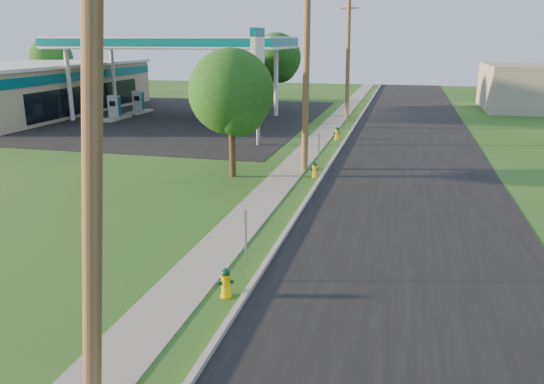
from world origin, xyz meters
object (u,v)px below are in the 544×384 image
Objects in this scene: fuel_pump_ne at (221,114)px; tree_verge at (233,96)px; fuel_pump_nw at (115,111)px; tree_back at (52,60)px; price_pylon at (258,53)px; hydrant_far at (337,133)px; fuel_pump_se at (237,108)px; hydrant_near at (226,283)px; utility_pole_far at (348,58)px; utility_pole_mid at (306,67)px; tree_lot at (277,60)px; hydrant_mid at (315,170)px; utility_pole_near at (92,134)px; fuel_pump_sw at (139,105)px; car_silver at (227,109)px.

tree_verge reaches higher than fuel_pump_ne.
fuel_pump_nw is 17.20m from tree_back.
price_pylon is 7.99m from tree_verge.
fuel_pump_se is at bearing 137.83° from hydrant_far.
hydrant_near is at bearing -76.84° from price_pylon.
fuel_pump_se is at bearing -173.59° from utility_pole_far.
utility_pole_mid is 14.51m from hydrant_near.
price_pylon reaches higher than fuel_pump_nw.
tree_back is (-13.03, 10.67, 3.47)m from fuel_pump_nw.
utility_pole_far is (0.00, 18.00, -0.15)m from utility_pole_mid.
fuel_pump_se is 7.78m from tree_lot.
hydrant_mid is (7.80, -24.98, -4.03)m from tree_lot.
fuel_pump_nw is 16.57m from price_pylon.
utility_pole_near reaches higher than tree_verge.
utility_pole_near is 1.46× the size of tree_back.
hydrant_far is (3.42, 10.73, -3.37)m from tree_verge.
tree_verge is at bearing -52.10° from fuel_pump_sw.
tree_verge is at bearing -45.51° from fuel_pump_nw.
fuel_pump_ne is at bearing -150.67° from utility_pole_far.
utility_pole_mid is at bearing -90.00° from utility_pole_far.
tree_verge is at bearing -107.67° from hydrant_far.
fuel_pump_nw is 0.55× the size of tree_verge.
fuel_pump_sw reaches higher than hydrant_far.
utility_pole_near reaches higher than hydrant_near.
utility_pole_far is 1.62× the size of tree_verge.
price_pylon reaches higher than fuel_pump_se.
fuel_pump_sw is 0.47× the size of tree_lot.
fuel_pump_se is at bearing -29.40° from car_silver.
utility_pole_near is at bearing -91.10° from hydrant_far.
fuel_pump_ne is 4.09× the size of hydrant_near.
utility_pole_far reaches higher than tree_verge.
tree_verge reaches higher than hydrant_mid.
hydrant_mid is (9.63, -14.38, -0.36)m from fuel_pump_ne.
fuel_pump_ne is at bearing 123.82° from hydrant_mid.
fuel_pump_ne reaches higher than hydrant_near.
utility_pole_mid is 6.76m from price_pylon.
utility_pole_mid reaches higher than tree_back.
fuel_pump_sw is 9.00m from fuel_pump_se.
utility_pole_near reaches higher than fuel_pump_ne.
utility_pole_far is (-0.00, 36.00, 0.00)m from utility_pole_near.
price_pylon is 9.31× the size of hydrant_mid.
fuel_pump_sw is 24.59m from tree_verge.
fuel_pump_nw is at bearing 120.00° from utility_pole_near.
tree_back reaches higher than tree_verge.
hydrant_far is at bearing -13.80° from fuel_pump_nw.
fuel_pump_ne is 9.85m from fuel_pump_sw.
fuel_pump_sw is (-17.90, 35.00, -4.08)m from utility_pole_near.
hydrant_near is at bearing -58.97° from fuel_pump_sw.
fuel_pump_se is 32.20m from hydrant_near.
hydrant_mid is at bearing -87.83° from utility_pole_far.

